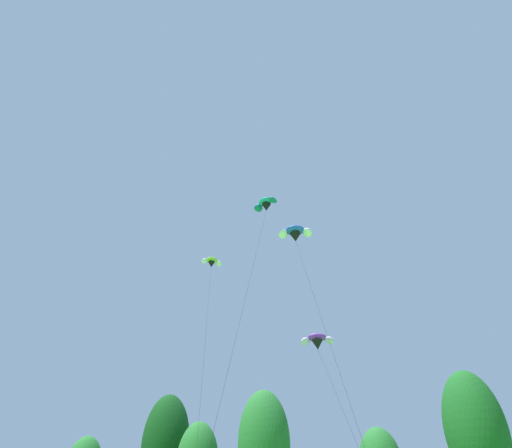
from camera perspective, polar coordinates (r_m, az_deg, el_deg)
treeline_tree_b at (r=62.52m, az=-11.64°, el=-26.20°), size 5.92×5.92×15.26m
treeline_tree_d at (r=51.28m, az=1.05°, el=-26.51°), size 5.46×5.46×13.57m
treeline_tree_f at (r=49.64m, az=26.58°, el=-22.86°), size 5.59×5.59×14.03m
parafoil_kite_high_lime_white at (r=49.67m, az=-5.77°, el=-4.97°), size 12.37×18.72×24.63m
parafoil_kite_mid_purple at (r=43.12m, az=7.93°, el=-14.79°), size 10.35×19.84×14.83m
parafoil_kite_far_teal at (r=37.46m, az=1.27°, el=2.54°), size 2.57×9.23×23.03m
parafoil_kite_low_blue_white at (r=36.68m, az=5.10°, el=-1.23°), size 8.14×10.18×20.58m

